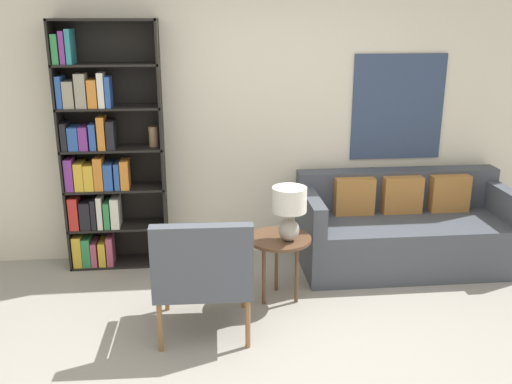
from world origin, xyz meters
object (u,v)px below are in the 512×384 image
couch (404,230)px  table_lamp (289,207)px  armchair (203,269)px  side_table (279,244)px  bookshelf (101,158)px

couch → table_lamp: table_lamp is taller
armchair → side_table: size_ratio=1.70×
armchair → couch: 2.14m
bookshelf → couch: 2.80m
bookshelf → couch: bookshelf is taller
bookshelf → armchair: (0.86, -1.34, -0.48)m
table_lamp → armchair: bearing=-146.5°
armchair → couch: armchair is taller
bookshelf → side_table: size_ratio=4.08×
couch → table_lamp: bearing=-151.4°
couch → table_lamp: (-1.17, -0.64, 0.48)m
armchair → side_table: bearing=40.3°
couch → bookshelf: bearing=174.5°
bookshelf → side_table: (1.47, -0.83, -0.53)m
armchair → side_table: (0.60, 0.51, -0.05)m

